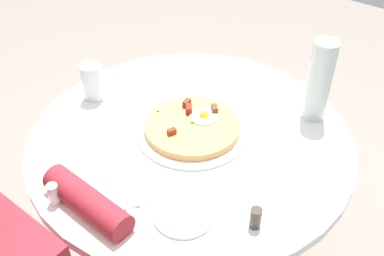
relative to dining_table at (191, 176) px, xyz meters
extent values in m
cylinder|color=silver|center=(0.00, 0.00, 0.16)|extent=(0.95, 0.95, 0.03)
cylinder|color=#333338|center=(0.00, 0.00, -0.21)|extent=(0.11, 0.11, 0.71)
cylinder|color=maroon|center=(-0.01, -0.38, 0.21)|extent=(0.26, 0.08, 0.07)
cylinder|color=white|center=(0.00, 0.01, 0.18)|extent=(0.33, 0.33, 0.01)
cylinder|color=tan|center=(0.00, 0.01, 0.20)|extent=(0.28, 0.28, 0.02)
cylinder|color=white|center=(0.01, 0.05, 0.21)|extent=(0.08, 0.08, 0.01)
sphere|color=yellow|center=(0.01, 0.05, 0.22)|extent=(0.03, 0.03, 0.03)
cube|color=maroon|center=(-0.02, -0.07, 0.22)|extent=(0.02, 0.03, 0.02)
cube|color=maroon|center=(-0.04, 0.04, 0.22)|extent=(0.03, 0.04, 0.02)
cube|color=brown|center=(0.02, 0.09, 0.22)|extent=(0.03, 0.03, 0.02)
cube|color=brown|center=(-0.07, 0.07, 0.22)|extent=(0.02, 0.03, 0.02)
cube|color=#387F2D|center=(0.00, 0.08, 0.21)|extent=(0.01, 0.01, 0.00)
cube|color=#387F2D|center=(0.00, 0.01, 0.21)|extent=(0.01, 0.01, 0.00)
cube|color=#387F2D|center=(-0.12, -0.01, 0.21)|extent=(0.01, 0.01, 0.00)
cylinder|color=silver|center=(0.18, -0.25, 0.18)|extent=(0.15, 0.15, 0.01)
cube|color=white|center=(-0.01, -0.27, 0.18)|extent=(0.22, 0.21, 0.00)
cube|color=silver|center=(0.00, -0.25, 0.18)|extent=(0.16, 0.11, 0.00)
cube|color=silver|center=(-0.02, -0.28, 0.18)|extent=(0.16, 0.11, 0.00)
cylinder|color=silver|center=(-0.36, -0.05, 0.24)|extent=(0.07, 0.07, 0.12)
cylinder|color=silver|center=(0.24, 0.30, 0.30)|extent=(0.07, 0.07, 0.25)
cylinder|color=white|center=(-0.10, -0.41, 0.20)|extent=(0.03, 0.03, 0.06)
cylinder|color=#3F3833|center=(0.33, -0.17, 0.20)|extent=(0.03, 0.03, 0.06)
camera|label=1|loc=(0.62, -0.79, 1.01)|focal=41.44mm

